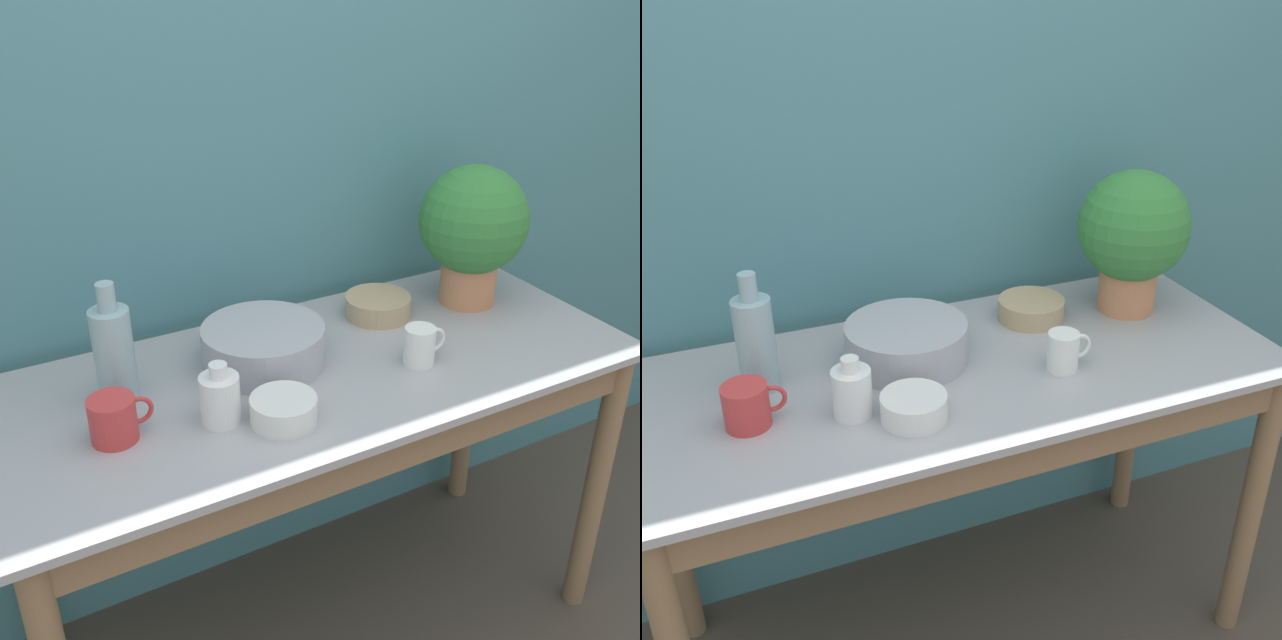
% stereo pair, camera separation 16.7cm
% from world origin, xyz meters
% --- Properties ---
extents(wall_back, '(6.00, 0.05, 2.40)m').
position_xyz_m(wall_back, '(0.00, 0.70, 1.20)').
color(wall_back, teal).
rests_on(wall_back, ground_plane).
extents(counter_table, '(1.50, 0.64, 0.85)m').
position_xyz_m(counter_table, '(0.00, 0.30, 0.69)').
color(counter_table, '#846647').
rests_on(counter_table, ground_plane).
extents(potted_plant, '(0.28, 0.28, 0.37)m').
position_xyz_m(potted_plant, '(0.52, 0.44, 1.07)').
color(potted_plant, tan).
rests_on(potted_plant, counter_table).
extents(bowl_wash_large, '(0.28, 0.28, 0.10)m').
position_xyz_m(bowl_wash_large, '(-0.11, 0.40, 0.90)').
color(bowl_wash_large, '#A8A8B2').
rests_on(bowl_wash_large, counter_table).
extents(bottle_tall, '(0.08, 0.08, 0.27)m').
position_xyz_m(bottle_tall, '(-0.44, 0.41, 0.96)').
color(bottle_tall, '#93B2BC').
rests_on(bottle_tall, counter_table).
extents(bottle_short, '(0.08, 0.08, 0.13)m').
position_xyz_m(bottle_short, '(-0.28, 0.23, 0.91)').
color(bottle_short, white).
rests_on(bottle_short, counter_table).
extents(mug_red, '(0.13, 0.09, 0.09)m').
position_xyz_m(mug_red, '(-0.49, 0.27, 0.90)').
color(mug_red, '#C63838').
rests_on(mug_red, counter_table).
extents(mug_white, '(0.11, 0.07, 0.09)m').
position_xyz_m(mug_white, '(0.21, 0.22, 0.90)').
color(mug_white, white).
rests_on(mug_white, counter_table).
extents(bowl_small_tan, '(0.17, 0.17, 0.05)m').
position_xyz_m(bowl_small_tan, '(0.26, 0.48, 0.88)').
color(bowl_small_tan, tan).
rests_on(bowl_small_tan, counter_table).
extents(bowl_small_enamel_white, '(0.14, 0.14, 0.06)m').
position_xyz_m(bowl_small_enamel_white, '(-0.17, 0.17, 0.88)').
color(bowl_small_enamel_white, silver).
rests_on(bowl_small_enamel_white, counter_table).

